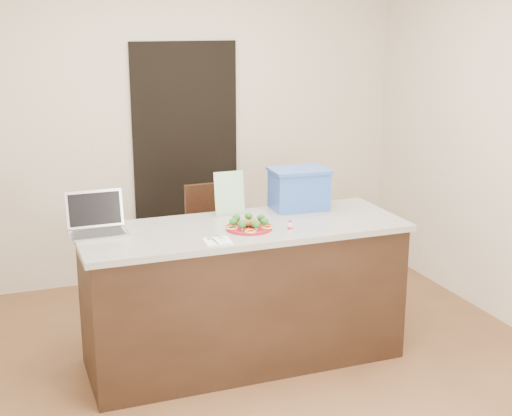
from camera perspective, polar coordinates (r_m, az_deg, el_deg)
name	(u,v)px	position (r m, az deg, el deg)	size (l,w,h in m)	color
ground	(257,376)	(4.61, 0.08, -13.27)	(4.00, 4.00, 0.00)	brown
room_shell	(257,120)	(4.10, 0.08, 7.07)	(4.00, 4.00, 4.00)	white
doorway	(186,161)	(6.10, -5.61, 3.73)	(0.90, 0.02, 2.00)	black
island	(243,293)	(4.63, -1.02, -6.85)	(2.06, 0.76, 0.92)	black
plate	(249,227)	(4.40, -0.56, -1.56)	(0.29, 0.29, 0.02)	maroon
meatballs	(249,223)	(4.40, -0.56, -1.21)	(0.12, 0.11, 0.04)	brown
broccoli	(249,220)	(4.39, -0.57, -1.00)	(0.24, 0.24, 0.04)	#155018
pepper_rings	(249,226)	(4.40, -0.57, -1.44)	(0.27, 0.28, 0.01)	yellow
napkin	(218,241)	(4.17, -3.09, -2.65)	(0.15, 0.15, 0.01)	white
fork	(214,240)	(4.17, -3.38, -2.58)	(0.03, 0.14, 0.00)	silver
knife	(223,240)	(4.16, -2.63, -2.58)	(0.04, 0.19, 0.01)	white
yogurt_bottle	(290,227)	(4.36, 2.74, -1.51)	(0.03, 0.03, 0.07)	beige
laptop	(97,222)	(4.44, -12.63, -1.06)	(0.35, 0.27, 0.24)	#A8A8AC
leaflet	(229,193)	(4.70, -2.15, 1.19)	(0.20, 0.00, 0.29)	white
blue_box	(299,189)	(4.85, 3.45, 1.56)	(0.40, 0.30, 0.28)	#3156B1
chair	(218,242)	(5.34, -3.05, -2.70)	(0.44, 0.44, 0.99)	#331A0F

